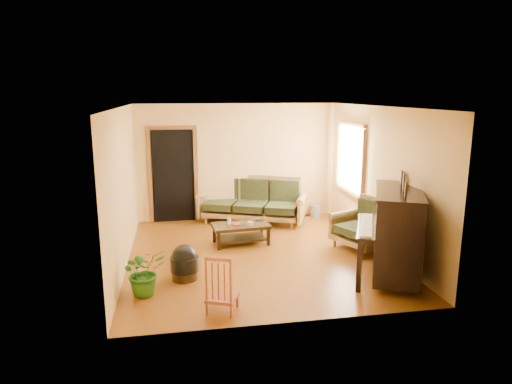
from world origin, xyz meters
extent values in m
plane|color=#5B2F0C|center=(0.00, 0.00, 0.00)|extent=(5.00, 5.00, 0.00)
cube|color=black|center=(-1.45, 2.48, 1.02)|extent=(1.08, 0.16, 2.05)
cube|color=white|center=(2.21, 1.30, 1.50)|extent=(0.12, 1.36, 1.46)
cube|color=olive|center=(0.24, 2.08, 0.50)|extent=(2.51, 1.80, 0.99)
cube|color=black|center=(-0.21, 0.63, 0.19)|extent=(1.12, 0.68, 0.39)
cube|color=olive|center=(1.92, -0.02, 0.47)|extent=(1.20, 1.22, 0.94)
cube|color=black|center=(1.92, -1.39, 0.70)|extent=(1.50, 1.83, 1.40)
cylinder|color=black|center=(-1.31, -0.88, 0.21)|extent=(0.52, 0.52, 0.41)
cube|color=maroon|center=(-0.84, -2.06, 0.40)|extent=(0.50, 0.52, 0.81)
cube|color=#AF8D3A|center=(1.58, 2.41, 0.28)|extent=(0.42, 0.11, 0.55)
cylinder|color=#35569F|center=(1.78, 2.25, 0.14)|extent=(0.25, 0.25, 0.27)
imported|color=#25611B|center=(-1.88, -1.33, 0.34)|extent=(0.78, 0.74, 0.69)
imported|color=maroon|center=(-0.38, 0.61, 0.40)|extent=(0.19, 0.22, 0.02)
cylinder|color=white|center=(-0.43, 0.65, 0.45)|extent=(0.08, 0.08, 0.12)
cylinder|color=silver|center=(-0.04, 0.56, 0.42)|extent=(0.12, 0.12, 0.06)
cube|color=black|center=(0.18, 0.79, 0.40)|extent=(0.17, 0.08, 0.02)
camera|label=1|loc=(-1.38, -7.60, 2.84)|focal=32.00mm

